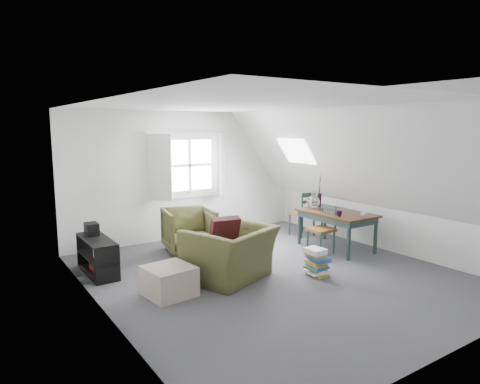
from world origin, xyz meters
TOP-DOWN VIEW (x-y plane):
  - floor at (0.00, 0.00)m, footprint 5.50×5.50m
  - ceiling at (0.00, 0.00)m, footprint 5.50×5.50m
  - wall_back at (0.00, 2.75)m, footprint 5.00×0.00m
  - wall_front at (0.00, -2.75)m, footprint 5.00×0.00m
  - wall_left at (-2.50, 0.00)m, footprint 0.00×5.50m
  - wall_right at (2.50, 0.00)m, footprint 0.00×5.50m
  - slope_left at (-1.55, 0.00)m, footprint 3.19×5.50m
  - slope_right at (1.55, 0.00)m, footprint 3.19×5.50m
  - dormer_window at (0.00, 2.68)m, footprint 1.71×0.35m
  - skylight at (1.55, 1.30)m, footprint 0.35×0.75m
  - armchair_near at (-0.63, 0.22)m, footprint 1.47×1.38m
  - armchair_far at (-0.50, 1.79)m, footprint 0.99×1.01m
  - throw_pillow at (-0.63, 0.37)m, footprint 0.46×0.32m
  - ottoman at (-1.63, 0.14)m, footprint 0.64×0.64m
  - dining_table at (1.81, 0.47)m, footprint 0.82×1.37m
  - demijohn at (1.66, 0.92)m, footprint 0.24×0.24m
  - vase_twigs at (1.91, 1.02)m, footprint 0.08×0.09m
  - cup at (1.56, 0.17)m, footprint 0.11×0.11m
  - paper_box at (2.01, 0.02)m, footprint 0.14×0.11m
  - dining_chair_far at (1.93, 1.49)m, footprint 0.43×0.43m
  - dining_chair_near at (1.41, 0.41)m, footprint 0.40×0.40m
  - media_shelf at (-2.18, 1.50)m, footprint 0.35×1.06m
  - electronics_box at (-2.18, 1.78)m, footprint 0.19×0.26m
  - magazine_stack at (0.51, -0.38)m, footprint 0.31×0.37m

SIDE VIEW (x-z plane):
  - floor at x=0.00m, z-range 0.00..0.00m
  - armchair_near at x=-0.63m, z-range -0.38..0.38m
  - armchair_far at x=-0.50m, z-range -0.39..0.39m
  - ottoman at x=-1.63m, z-range 0.00..0.39m
  - magazine_stack at x=0.51m, z-range 0.00..0.41m
  - media_shelf at x=-2.18m, z-range -0.03..0.52m
  - dining_chair_near at x=1.41m, z-range 0.02..0.86m
  - dining_chair_far at x=1.93m, z-range 0.02..0.94m
  - dining_table at x=1.81m, z-range 0.25..0.94m
  - electronics_box at x=-2.18m, z-range 0.53..0.73m
  - cup at x=1.56m, z-range 0.64..0.73m
  - throw_pillow at x=-0.63m, z-range 0.46..0.91m
  - paper_box at x=2.01m, z-range 0.68..0.72m
  - demijohn at x=1.66m, z-range 0.65..0.99m
  - vase_twigs at x=1.91m, z-range 0.51..1.14m
  - wall_back at x=0.00m, z-range -1.25..3.75m
  - wall_front at x=0.00m, z-range -1.25..3.75m
  - wall_left at x=-2.50m, z-range -1.50..4.00m
  - wall_right at x=2.50m, z-range -1.50..4.00m
  - dormer_window at x=0.00m, z-range 0.80..2.10m
  - skylight at x=1.55m, z-range 1.51..1.98m
  - slope_left at x=-1.55m, z-range -0.47..4.02m
  - slope_right at x=1.55m, z-range -0.47..4.02m
  - ceiling at x=0.00m, z-range 2.50..2.50m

